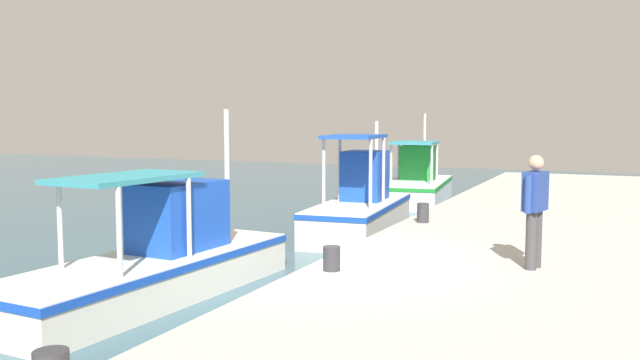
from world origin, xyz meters
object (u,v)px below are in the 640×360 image
at_px(fishing_boat_fourth, 417,184).
at_px(fisherman_standing, 535,206).
at_px(mooring_bollard_fourth, 423,213).
at_px(fishing_boat_second, 156,261).
at_px(fishing_boat_third, 360,208).
at_px(mooring_bollard_third, 332,258).

relative_size(fishing_boat_fourth, fisherman_standing, 3.18).
height_order(fisherman_standing, mooring_bollard_fourth, fisherman_standing).
bearing_deg(fishing_boat_fourth, fisherman_standing, -157.11).
height_order(fishing_boat_second, fishing_boat_fourth, fishing_boat_second).
bearing_deg(fishing_boat_third, fishing_boat_second, 171.81).
bearing_deg(fishing_boat_fourth, mooring_bollard_third, -168.75).
distance_m(fishing_boat_third, mooring_bollard_third, 7.47).
distance_m(fishing_boat_second, fishing_boat_fourth, 13.97).
distance_m(fishing_boat_third, fisherman_standing, 7.63).
relative_size(fisherman_standing, mooring_bollard_third, 4.69).
height_order(fishing_boat_fourth, mooring_bollard_fourth, fishing_boat_fourth).
bearing_deg(mooring_bollard_fourth, fishing_boat_third, 44.80).
distance_m(fishing_boat_second, mooring_bollard_fourth, 5.66).
bearing_deg(mooring_bollard_third, fishing_boat_second, 86.21).
bearing_deg(mooring_bollard_third, fishing_boat_fourth, 11.25).
xyz_separation_m(fishing_boat_second, fishing_boat_fourth, (13.97, -0.45, 0.04)).
distance_m(fishing_boat_second, fishing_boat_third, 6.96).
relative_size(fishing_boat_second, mooring_bollard_third, 16.77).
distance_m(fishing_boat_fourth, mooring_bollard_third, 14.47).
distance_m(fisherman_standing, mooring_bollard_fourth, 4.41).
height_order(fishing_boat_second, fishing_boat_third, fishing_boat_second).
xyz_separation_m(fishing_boat_fourth, fisherman_standing, (-12.86, -5.43, 1.07)).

